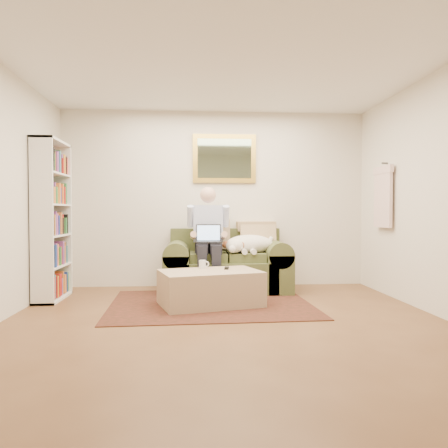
{
  "coord_description": "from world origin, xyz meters",
  "views": [
    {
      "loc": [
        -0.32,
        -4.02,
        1.1
      ],
      "look_at": [
        0.07,
        1.54,
        0.95
      ],
      "focal_mm": 35.0,
      "sensor_mm": 36.0,
      "label": 1
    }
  ],
  "objects": [
    {
      "name": "tv_remote",
      "position": [
        0.08,
        1.23,
        0.42
      ],
      "size": [
        0.07,
        0.16,
        0.02
      ],
      "primitive_type": "cube",
      "rotation": [
        0.0,
        0.0,
        -0.13
      ],
      "color": "black",
      "rests_on": "ottoman"
    },
    {
      "name": "laptop",
      "position": [
        -0.12,
        1.8,
        0.76
      ],
      "size": [
        0.34,
        0.27,
        0.24
      ],
      "color": "black",
      "rests_on": "seated_man"
    },
    {
      "name": "bookshelf",
      "position": [
        -2.1,
        1.6,
        1.0
      ],
      "size": [
        0.28,
        0.8,
        2.0
      ],
      "primitive_type": null,
      "color": "white",
      "rests_on": "room_shell"
    },
    {
      "name": "room_shell",
      "position": [
        0.0,
        0.35,
        1.3
      ],
      "size": [
        4.51,
        5.0,
        2.61
      ],
      "color": "brown",
      "rests_on": "ground"
    },
    {
      "name": "seated_man",
      "position": [
        -0.12,
        1.87,
        0.73
      ],
      "size": [
        0.57,
        0.81,
        1.45
      ],
      "primitive_type": null,
      "color": "#8C96D8",
      "rests_on": "sofa"
    },
    {
      "name": "rug",
      "position": [
        -0.11,
        1.17,
        0.01
      ],
      "size": [
        2.44,
        1.98,
        0.01
      ],
      "primitive_type": "cube",
      "rotation": [
        0.0,
        0.0,
        0.04
      ],
      "color": "black",
      "rests_on": "room_shell"
    },
    {
      "name": "sleeping_dog",
      "position": [
        0.45,
        1.94,
        0.66
      ],
      "size": [
        0.71,
        0.45,
        0.26
      ],
      "primitive_type": null,
      "color": "white",
      "rests_on": "sofa"
    },
    {
      "name": "hanging_shirt",
      "position": [
        2.19,
        1.6,
        1.35
      ],
      "size": [
        0.06,
        0.52,
        0.9
      ],
      "primitive_type": null,
      "color": "beige",
      "rests_on": "room_shell"
    },
    {
      "name": "coffee_mug",
      "position": [
        -0.21,
        1.32,
        0.46
      ],
      "size": [
        0.08,
        0.08,
        0.1
      ],
      "primitive_type": "cylinder",
      "color": "white",
      "rests_on": "ottoman"
    },
    {
      "name": "sofa",
      "position": [
        0.14,
        2.03,
        0.3
      ],
      "size": [
        1.73,
        0.88,
        1.04
      ],
      "color": "#444424",
      "rests_on": "room_shell"
    },
    {
      "name": "ottoman",
      "position": [
        -0.12,
        1.08,
        0.21
      ],
      "size": [
        1.29,
        1.0,
        0.41
      ],
      "primitive_type": "cube",
      "rotation": [
        0.0,
        0.0,
        0.27
      ],
      "color": "tan",
      "rests_on": "room_shell"
    },
    {
      "name": "wall_mirror",
      "position": [
        0.14,
        2.47,
        1.9
      ],
      "size": [
        0.94,
        0.04,
        0.72
      ],
      "color": "gold",
      "rests_on": "room_shell"
    }
  ]
}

